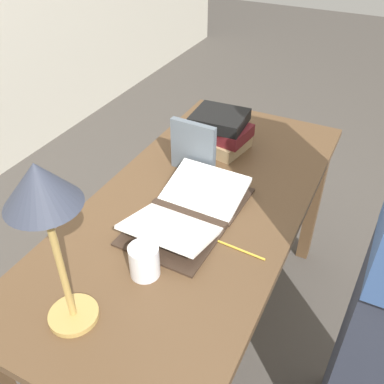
{
  "coord_description": "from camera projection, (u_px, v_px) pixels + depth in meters",
  "views": [
    {
      "loc": [
        -1.07,
        -0.51,
        1.72
      ],
      "look_at": [
        -0.05,
        -0.0,
        0.85
      ],
      "focal_mm": 40.0,
      "sensor_mm": 36.0,
      "label": 1
    }
  ],
  "objects": [
    {
      "name": "pencil",
      "position": [
        240.0,
        250.0,
        1.33
      ],
      "size": [
        0.02,
        0.17,
        0.01
      ],
      "rotation": [
        0.0,
        0.0,
        -0.07
      ],
      "color": "gold",
      "rests_on": "reading_desk"
    },
    {
      "name": "reading_desk",
      "position": [
        197.0,
        224.0,
        1.58
      ],
      "size": [
        1.55,
        0.72,
        0.77
      ],
      "color": "brown",
      "rests_on": "ground_plane"
    },
    {
      "name": "coffee_mug",
      "position": [
        144.0,
        261.0,
        1.22
      ],
      "size": [
        0.09,
        0.12,
        0.1
      ],
      "rotation": [
        0.0,
        0.0,
        1.26
      ],
      "color": "white",
      "rests_on": "reading_desk"
    },
    {
      "name": "reading_lamp",
      "position": [
        43.0,
        201.0,
        0.89
      ],
      "size": [
        0.17,
        0.17,
        0.49
      ],
      "color": "tan",
      "rests_on": "reading_desk"
    },
    {
      "name": "book_stack_tall",
      "position": [
        219.0,
        131.0,
        1.78
      ],
      "size": [
        0.22,
        0.27,
        0.16
      ],
      "color": "tan",
      "rests_on": "reading_desk"
    },
    {
      "name": "ground_plane",
      "position": [
        196.0,
        333.0,
        1.98
      ],
      "size": [
        12.0,
        12.0,
        0.0
      ],
      "primitive_type": "plane",
      "color": "#47423D"
    },
    {
      "name": "book_standing_upright",
      "position": [
        193.0,
        148.0,
        1.61
      ],
      "size": [
        0.03,
        0.18,
        0.21
      ],
      "rotation": [
        0.0,
        0.0,
        -0.05
      ],
      "color": "slate",
      "rests_on": "reading_desk"
    },
    {
      "name": "open_book",
      "position": [
        189.0,
        211.0,
        1.45
      ],
      "size": [
        0.49,
        0.3,
        0.07
      ],
      "rotation": [
        0.0,
        0.0,
        -0.03
      ],
      "color": "#38281E",
      "rests_on": "reading_desk"
    }
  ]
}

